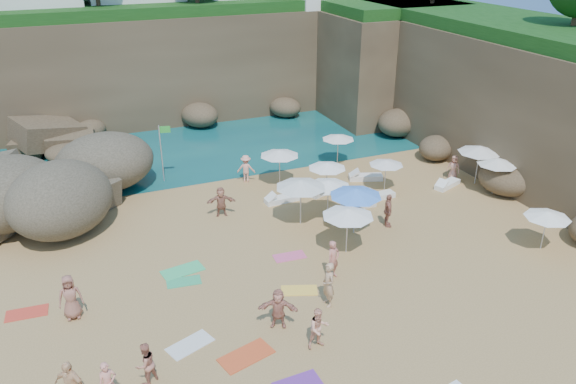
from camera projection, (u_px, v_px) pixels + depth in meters
name	position (u px, v px, depth m)	size (l,w,h in m)	color
ground	(273.00, 265.00, 25.29)	(120.00, 120.00, 0.00)	tan
seawater	(152.00, 98.00, 50.38)	(120.00, 120.00, 0.00)	#0C4751
cliff_back	(183.00, 63.00, 45.20)	(44.00, 8.00, 8.00)	brown
cliff_right	(497.00, 93.00, 36.90)	(8.00, 30.00, 8.00)	brown
cliff_corner	(377.00, 60.00, 46.24)	(10.00, 12.00, 8.00)	brown
rock_promontory	(15.00, 173.00, 34.84)	(12.00, 7.00, 2.00)	brown
rock_outcrop	(33.00, 224.00, 28.81)	(8.97, 6.73, 3.59)	brown
flag_pole	(163.00, 146.00, 32.86)	(0.68, 0.17, 3.51)	silver
parasol_0	(279.00, 153.00, 32.52)	(2.30, 2.30, 2.18)	silver
parasol_1	(327.00, 165.00, 31.14)	(2.14, 2.14, 2.02)	silver
parasol_2	(386.00, 162.00, 31.96)	(1.97, 1.97, 1.86)	silver
parasol_3	(338.00, 137.00, 35.61)	(2.07, 2.07, 1.96)	silver
parasol_4	(480.00, 149.00, 32.54)	(2.50, 2.50, 2.36)	silver
parasol_5	(301.00, 184.00, 27.95)	(2.59, 2.59, 2.45)	silver
parasol_7	(328.00, 183.00, 28.59)	(2.30, 2.30, 2.18)	silver
parasol_8	(498.00, 161.00, 31.37)	(2.27, 2.27, 2.15)	silver
parasol_9	(348.00, 212.00, 25.44)	(2.41, 2.41, 2.28)	silver
parasol_10	(356.00, 192.00, 27.06)	(2.58, 2.58, 2.44)	silver
parasol_11	(548.00, 215.00, 25.82)	(2.11, 2.11, 1.99)	silver
lounger_0	(379.00, 196.00, 31.55)	(1.87, 0.62, 0.29)	white
lounger_1	(282.00, 199.00, 31.16)	(1.92, 0.64, 0.30)	white
lounger_2	(447.00, 184.00, 32.98)	(1.85, 0.62, 0.29)	white
lounger_3	(324.00, 190.00, 32.20)	(1.93, 0.64, 0.30)	silver
lounger_4	(366.00, 177.00, 33.92)	(2.02, 0.67, 0.31)	white
lounger_5	(358.00, 205.00, 30.56)	(1.89, 0.63, 0.29)	silver
towel_2	(246.00, 356.00, 19.89)	(1.93, 0.96, 0.03)	#D84C22
towel_3	(184.00, 282.00, 24.09)	(1.46, 0.73, 0.03)	#2FA669
towel_4	(299.00, 290.00, 23.51)	(1.51, 0.76, 0.03)	yellow
towel_5	(190.00, 345.00, 20.42)	(1.68, 0.84, 0.03)	silver
towel_6	(297.00, 384.00, 18.67)	(1.58, 0.79, 0.03)	#6E2D94
towel_7	(27.00, 313.00, 22.12)	(1.58, 0.79, 0.03)	red
towel_9	(290.00, 256.00, 25.96)	(1.48, 0.74, 0.03)	#DD5585
towel_11	(183.00, 270.00, 24.87)	(1.84, 0.92, 0.03)	#37C172
person_stand_0	(108.00, 383.00, 17.65)	(0.57, 0.37, 1.55)	#E18A76
person_stand_1	(146.00, 364.00, 18.45)	(0.75, 0.59, 1.55)	#B8715C
person_stand_2	(246.00, 169.00, 33.39)	(1.08, 0.45, 1.67)	#EF9D87
person_stand_3	(388.00, 211.00, 28.27)	(1.04, 0.43, 1.77)	#A96854
person_stand_4	(454.00, 168.00, 33.67)	(0.75, 0.41, 1.54)	tan
person_stand_5	(221.00, 202.00, 29.40)	(1.50, 0.43, 1.61)	#AD6E56
person_stand_6	(328.00, 285.00, 22.24)	(0.70, 0.46, 1.92)	tan
person_lie_2	(73.00, 312.00, 21.79)	(0.91, 1.86, 0.50)	#995D4C
person_lie_3	(278.00, 322.00, 21.30)	(1.50, 1.62, 0.43)	tan
person_lie_4	(333.00, 273.00, 24.32)	(0.64, 1.75, 0.42)	#C67263
person_lie_5	(318.00, 340.00, 20.21)	(0.78, 1.61, 0.61)	#EDA686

